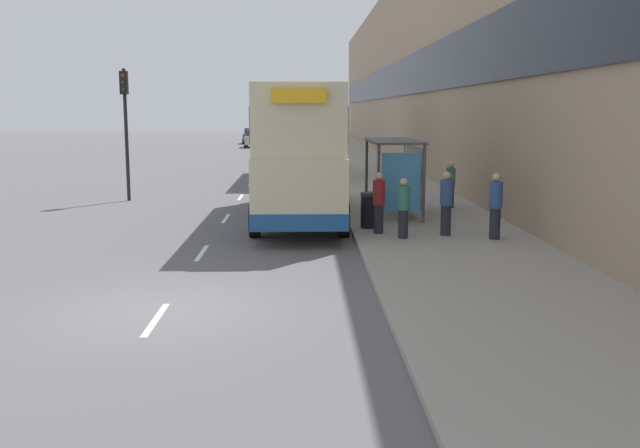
{
  "coord_description": "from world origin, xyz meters",
  "views": [
    {
      "loc": [
        2.53,
        -12.58,
        3.59
      ],
      "look_at": [
        3.33,
        17.41,
        -1.21
      ],
      "focal_mm": 40.0,
      "sensor_mm": 36.0,
      "label": 1
    }
  ],
  "objects_px": {
    "traffic_light_far_kerb": "(125,113)",
    "car_1": "(306,142)",
    "pedestrian_at_shelter": "(451,184)",
    "pedestrian_4": "(403,208)",
    "double_decker_bus_near": "(299,150)",
    "car_0": "(253,136)",
    "bus_shelter": "(400,163)",
    "car_2": "(255,139)",
    "pedestrian_1": "(379,202)",
    "pedestrian_3": "(496,205)",
    "double_decker_bus_ahead": "(298,135)",
    "pedestrian_2": "(446,203)",
    "litter_bin": "(369,210)"
  },
  "relations": [
    {
      "from": "car_2",
      "to": "double_decker_bus_near",
      "type": "bearing_deg",
      "value": 95.42
    },
    {
      "from": "double_decker_bus_near",
      "to": "pedestrian_2",
      "type": "distance_m",
      "value": 5.83
    },
    {
      "from": "car_2",
      "to": "pedestrian_3",
      "type": "distance_m",
      "value": 52.51
    },
    {
      "from": "car_0",
      "to": "car_1",
      "type": "relative_size",
      "value": 1.04
    },
    {
      "from": "litter_bin",
      "to": "car_2",
      "type": "bearing_deg",
      "value": 97.5
    },
    {
      "from": "car_0",
      "to": "traffic_light_far_kerb",
      "type": "distance_m",
      "value": 50.1
    },
    {
      "from": "car_1",
      "to": "traffic_light_far_kerb",
      "type": "height_order",
      "value": "traffic_light_far_kerb"
    },
    {
      "from": "double_decker_bus_near",
      "to": "pedestrian_4",
      "type": "relative_size",
      "value": 6.6
    },
    {
      "from": "double_decker_bus_near",
      "to": "pedestrian_3",
      "type": "xyz_separation_m",
      "value": [
        5.29,
        -4.6,
        -1.23
      ]
    },
    {
      "from": "pedestrian_at_shelter",
      "to": "pedestrian_4",
      "type": "xyz_separation_m",
      "value": [
        -2.56,
        -6.12,
        -0.0
      ]
    },
    {
      "from": "car_2",
      "to": "pedestrian_2",
      "type": "relative_size",
      "value": 2.2
    },
    {
      "from": "car_1",
      "to": "car_2",
      "type": "xyz_separation_m",
      "value": [
        -4.97,
        7.68,
        0.02
      ]
    },
    {
      "from": "pedestrian_2",
      "to": "litter_bin",
      "type": "xyz_separation_m",
      "value": [
        -2.0,
        1.35,
        -0.38
      ]
    },
    {
      "from": "car_0",
      "to": "car_1",
      "type": "bearing_deg",
      "value": 110.04
    },
    {
      "from": "pedestrian_1",
      "to": "pedestrian_3",
      "type": "distance_m",
      "value": 3.21
    },
    {
      "from": "pedestrian_1",
      "to": "car_1",
      "type": "bearing_deg",
      "value": 92.3
    },
    {
      "from": "bus_shelter",
      "to": "litter_bin",
      "type": "height_order",
      "value": "bus_shelter"
    },
    {
      "from": "pedestrian_2",
      "to": "traffic_light_far_kerb",
      "type": "xyz_separation_m",
      "value": [
        -10.95,
        9.1,
        2.44
      ]
    },
    {
      "from": "car_2",
      "to": "litter_bin",
      "type": "relative_size",
      "value": 3.73
    },
    {
      "from": "double_decker_bus_near",
      "to": "pedestrian_4",
      "type": "distance_m",
      "value": 5.4
    },
    {
      "from": "double_decker_bus_near",
      "to": "pedestrian_1",
      "type": "relative_size",
      "value": 6.27
    },
    {
      "from": "pedestrian_at_shelter",
      "to": "traffic_light_far_kerb",
      "type": "xyz_separation_m",
      "value": [
        -12.26,
        3.42,
        2.51
      ]
    },
    {
      "from": "pedestrian_1",
      "to": "pedestrian_3",
      "type": "height_order",
      "value": "pedestrian_3"
    },
    {
      "from": "pedestrian_4",
      "to": "pedestrian_2",
      "type": "bearing_deg",
      "value": 19.29
    },
    {
      "from": "car_1",
      "to": "pedestrian_1",
      "type": "bearing_deg",
      "value": -87.7
    },
    {
      "from": "pedestrian_2",
      "to": "pedestrian_3",
      "type": "bearing_deg",
      "value": -27.56
    },
    {
      "from": "double_decker_bus_ahead",
      "to": "pedestrian_3",
      "type": "distance_m",
      "value": 20.22
    },
    {
      "from": "double_decker_bus_near",
      "to": "litter_bin",
      "type": "bearing_deg",
      "value": -51.6
    },
    {
      "from": "car_0",
      "to": "pedestrian_1",
      "type": "bearing_deg",
      "value": 97.27
    },
    {
      "from": "double_decker_bus_ahead",
      "to": "pedestrian_1",
      "type": "relative_size",
      "value": 5.93
    },
    {
      "from": "car_1",
      "to": "pedestrian_4",
      "type": "height_order",
      "value": "pedestrian_4"
    },
    {
      "from": "car_0",
      "to": "pedestrian_3",
      "type": "relative_size",
      "value": 2.29
    },
    {
      "from": "car_2",
      "to": "litter_bin",
      "type": "height_order",
      "value": "car_2"
    },
    {
      "from": "pedestrian_3",
      "to": "car_2",
      "type": "bearing_deg",
      "value": 100.69
    },
    {
      "from": "double_decker_bus_ahead",
      "to": "traffic_light_far_kerb",
      "type": "xyz_separation_m",
      "value": [
        -6.77,
        -9.72,
        1.2
      ]
    },
    {
      "from": "double_decker_bus_ahead",
      "to": "pedestrian_3",
      "type": "xyz_separation_m",
      "value": [
        5.39,
        -19.45,
        -1.23
      ]
    },
    {
      "from": "double_decker_bus_ahead",
      "to": "pedestrian_3",
      "type": "bearing_deg",
      "value": -74.51
    },
    {
      "from": "car_0",
      "to": "pedestrian_2",
      "type": "relative_size",
      "value": 2.31
    },
    {
      "from": "pedestrian_at_shelter",
      "to": "pedestrian_3",
      "type": "bearing_deg",
      "value": -90.94
    },
    {
      "from": "car_1",
      "to": "pedestrian_4",
      "type": "bearing_deg",
      "value": -86.98
    },
    {
      "from": "pedestrian_at_shelter",
      "to": "litter_bin",
      "type": "xyz_separation_m",
      "value": [
        -3.31,
        -4.32,
        -0.31
      ]
    },
    {
      "from": "pedestrian_at_shelter",
      "to": "pedestrian_4",
      "type": "height_order",
      "value": "pedestrian_at_shelter"
    },
    {
      "from": "bus_shelter",
      "to": "double_decker_bus_near",
      "type": "distance_m",
      "value": 3.32
    },
    {
      "from": "double_decker_bus_near",
      "to": "traffic_light_far_kerb",
      "type": "xyz_separation_m",
      "value": [
        -6.88,
        5.13,
        1.2
      ]
    },
    {
      "from": "traffic_light_far_kerb",
      "to": "bus_shelter",
      "type": "bearing_deg",
      "value": -27.26
    },
    {
      "from": "bus_shelter",
      "to": "pedestrian_1",
      "type": "xyz_separation_m",
      "value": [
        -1.06,
        -3.48,
        -0.85
      ]
    },
    {
      "from": "double_decker_bus_ahead",
      "to": "pedestrian_4",
      "type": "xyz_separation_m",
      "value": [
        2.93,
        -19.26,
        -1.3
      ]
    },
    {
      "from": "double_decker_bus_near",
      "to": "pedestrian_4",
      "type": "xyz_separation_m",
      "value": [
        2.83,
        -4.41,
        -1.31
      ]
    },
    {
      "from": "car_0",
      "to": "litter_bin",
      "type": "bearing_deg",
      "value": 97.23
    },
    {
      "from": "traffic_light_far_kerb",
      "to": "car_1",
      "type": "bearing_deg",
      "value": 77.8
    }
  ]
}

